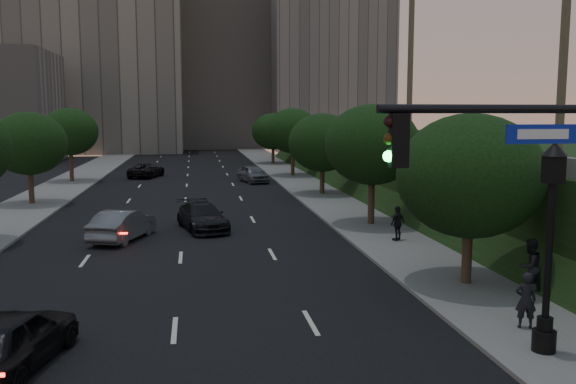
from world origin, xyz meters
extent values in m
cube|color=black|center=(0.00, 30.00, 0.01)|extent=(16.00, 140.00, 0.02)
cube|color=slate|center=(10.25, 30.00, 0.07)|extent=(4.50, 140.00, 0.15)
cube|color=slate|center=(-10.25, 30.00, 0.07)|extent=(4.50, 140.00, 0.15)
cube|color=black|center=(22.00, 28.00, 2.00)|extent=(18.00, 90.00, 4.00)
cube|color=slate|center=(13.50, 28.00, 4.35)|extent=(0.35, 90.00, 0.70)
cube|color=gray|center=(-14.00, 92.00, 16.00)|extent=(26.00, 20.00, 32.00)
cube|color=gray|center=(6.00, 102.00, 13.00)|extent=(22.00, 18.00, 26.00)
cube|color=gray|center=(24.00, 96.00, 18.00)|extent=(20.00, 22.00, 36.00)
cylinder|color=#38281C|center=(10.30, 8.00, 1.43)|extent=(0.36, 0.36, 2.86)
ellipsoid|color=black|center=(10.30, 8.00, 4.03)|extent=(5.20, 5.20, 4.42)
cylinder|color=#38281C|center=(10.30, 20.00, 1.61)|extent=(0.36, 0.36, 3.21)
ellipsoid|color=black|center=(10.30, 20.00, 4.53)|extent=(5.20, 5.20, 4.42)
cylinder|color=#38281C|center=(10.30, 33.00, 1.43)|extent=(0.36, 0.36, 2.86)
ellipsoid|color=black|center=(10.30, 33.00, 4.03)|extent=(5.20, 5.20, 4.42)
cylinder|color=#38281C|center=(10.30, 47.00, 1.61)|extent=(0.36, 0.36, 3.21)
ellipsoid|color=black|center=(10.30, 47.00, 4.53)|extent=(5.20, 5.20, 4.42)
cylinder|color=#38281C|center=(10.30, 62.00, 1.43)|extent=(0.36, 0.36, 2.86)
ellipsoid|color=black|center=(10.30, 62.00, 4.03)|extent=(5.20, 5.20, 4.42)
cylinder|color=#38281C|center=(-10.30, 31.00, 1.50)|extent=(0.36, 0.36, 2.99)
ellipsoid|color=black|center=(-10.30, 31.00, 4.22)|extent=(5.00, 5.00, 4.25)
cylinder|color=#38281C|center=(-10.30, 45.00, 1.63)|extent=(0.36, 0.36, 3.26)
ellipsoid|color=black|center=(-10.30, 45.00, 4.59)|extent=(5.00, 5.00, 4.25)
cylinder|color=#4C4233|center=(17.50, 14.00, 10.00)|extent=(0.40, 0.40, 12.00)
cylinder|color=#4C4233|center=(16.00, 30.00, 11.25)|extent=(0.40, 0.40, 14.50)
cylinder|color=black|center=(6.49, -1.98, 6.30)|extent=(5.40, 0.16, 0.16)
cube|color=black|center=(4.19, -1.98, 5.75)|extent=(0.32, 0.22, 0.95)
sphere|color=black|center=(4.01, -1.98, 6.08)|extent=(0.20, 0.20, 0.20)
sphere|color=#3F2B0A|center=(4.01, -1.98, 5.78)|extent=(0.20, 0.20, 0.20)
sphere|color=#19F24C|center=(4.01, -1.98, 5.48)|extent=(0.20, 0.20, 0.20)
cube|color=#0D23B3|center=(6.89, -1.98, 5.85)|extent=(1.40, 0.05, 0.35)
cylinder|color=black|center=(9.45, 1.64, 0.35)|extent=(0.60, 0.60, 0.70)
cylinder|color=black|center=(9.45, 1.64, 0.85)|extent=(0.40, 0.40, 0.40)
cylinder|color=black|center=(9.45, 1.64, 2.80)|extent=(0.18, 0.18, 3.60)
cube|color=black|center=(9.45, 1.64, 4.85)|extent=(0.42, 0.42, 0.70)
cone|color=black|center=(9.45, 1.64, 5.35)|extent=(0.64, 0.64, 0.35)
sphere|color=black|center=(9.45, 1.64, 5.55)|extent=(0.14, 0.14, 0.14)
imported|color=black|center=(-3.83, 2.91, 0.77)|extent=(2.79, 4.81, 1.54)
imported|color=slate|center=(-2.88, 18.23, 0.76)|extent=(3.06, 4.92, 1.53)
imported|color=black|center=(-3.92, 48.36, 0.70)|extent=(3.67, 5.46, 1.39)
imported|color=black|center=(1.04, 20.31, 0.72)|extent=(3.11, 5.29, 1.44)
imported|color=slate|center=(5.94, 42.49, 0.79)|extent=(2.91, 4.94, 1.58)
imported|color=black|center=(9.89, 3.31, 0.96)|extent=(0.68, 0.55, 1.62)
imported|color=black|center=(11.78, 6.35, 1.10)|extent=(1.11, 0.99, 1.90)
imported|color=black|center=(10.27, 15.45, 0.99)|extent=(1.04, 0.89, 1.68)
camera|label=1|loc=(0.64, -12.18, 6.22)|focal=38.00mm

